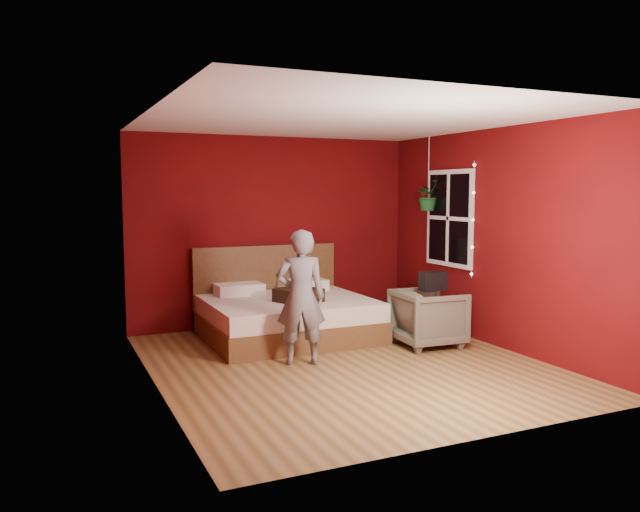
{
  "coord_description": "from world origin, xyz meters",
  "views": [
    {
      "loc": [
        -2.95,
        -5.88,
        1.86
      ],
      "look_at": [
        -0.12,
        0.4,
        1.14
      ],
      "focal_mm": 35.0,
      "sensor_mm": 36.0,
      "label": 1
    }
  ],
  "objects": [
    {
      "name": "floor",
      "position": [
        0.0,
        0.0,
        0.0
      ],
      "size": [
        4.5,
        4.5,
        0.0
      ],
      "primitive_type": "plane",
      "color": "olive",
      "rests_on": "ground"
    },
    {
      "name": "room_walls",
      "position": [
        0.0,
        0.0,
        1.68
      ],
      "size": [
        4.04,
        4.54,
        2.62
      ],
      "color": "#5C090A",
      "rests_on": "ground"
    },
    {
      "name": "window",
      "position": [
        1.97,
        0.9,
        1.5
      ],
      "size": [
        0.05,
        0.97,
        1.27
      ],
      "color": "white",
      "rests_on": "room_walls"
    },
    {
      "name": "fairy_lights",
      "position": [
        1.94,
        0.38,
        1.5
      ],
      "size": [
        0.04,
        0.04,
        1.45
      ],
      "color": "silver",
      "rests_on": "room_walls"
    },
    {
      "name": "bed",
      "position": [
        -0.15,
        1.43,
        0.29
      ],
      "size": [
        2.03,
        1.72,
        1.12
      ],
      "color": "brown",
      "rests_on": "ground"
    },
    {
      "name": "person",
      "position": [
        -0.44,
        0.2,
        0.73
      ],
      "size": [
        0.61,
        0.49,
        1.45
      ],
      "primitive_type": "imported",
      "rotation": [
        0.0,
        0.0,
        2.83
      ],
      "color": "slate",
      "rests_on": "ground"
    },
    {
      "name": "armchair",
      "position": [
        1.26,
        0.3,
        0.34
      ],
      "size": [
        0.8,
        0.78,
        0.68
      ],
      "primitive_type": "imported",
      "rotation": [
        0.0,
        0.0,
        1.51
      ],
      "color": "#625E4D",
      "rests_on": "ground"
    },
    {
      "name": "handbag",
      "position": [
        1.27,
        0.24,
        0.79
      ],
      "size": [
        0.32,
        0.17,
        0.22
      ],
      "primitive_type": "cube",
      "rotation": [
        0.0,
        0.0,
        -0.04
      ],
      "color": "black",
      "rests_on": "armchair"
    },
    {
      "name": "throw_pillow",
      "position": [
        -0.1,
        1.09,
        0.59
      ],
      "size": [
        0.6,
        0.6,
        0.16
      ],
      "primitive_type": "cube",
      "rotation": [
        0.0,
        0.0,
        0.37
      ],
      "color": "black",
      "rests_on": "bed"
    },
    {
      "name": "hanging_plant",
      "position": [
        1.88,
        1.27,
        1.8
      ],
      "size": [
        0.42,
        0.37,
        1.01
      ],
      "color": "silver",
      "rests_on": "room_walls"
    }
  ]
}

